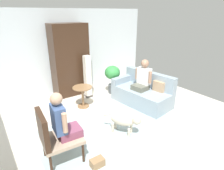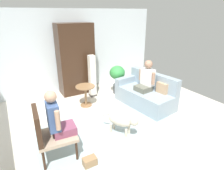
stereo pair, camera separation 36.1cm
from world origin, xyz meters
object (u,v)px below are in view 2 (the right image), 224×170
object	(u,v)px
armchair	(47,132)
potted_plant	(117,75)
couch	(145,94)
handbag	(90,161)
column_lamp	(92,76)
person_on_couch	(146,78)
round_end_table	(86,93)
dog	(122,121)
person_on_armchair	(56,118)
armoire_cabinet	(76,59)

from	to	relation	value
armchair	potted_plant	xyz separation A→B (m)	(2.56, 1.90, 0.04)
couch	handbag	distance (m)	2.66
column_lamp	potted_plant	bearing A→B (deg)	-13.38
person_on_couch	armchair	bearing A→B (deg)	-164.22
armchair	person_on_couch	xyz separation A→B (m)	(2.80, 0.79, 0.23)
column_lamp	handbag	distance (m)	2.93
round_end_table	dog	xyz separation A→B (m)	(0.15, -1.61, -0.07)
person_on_couch	person_on_armchair	world-z (taller)	person_on_armchair
round_end_table	handbag	bearing A→B (deg)	-111.30
couch	armchair	world-z (taller)	armchair
person_on_couch	person_on_armchair	distance (m)	2.74
armchair	person_on_couch	world-z (taller)	person_on_couch
person_on_couch	dog	distance (m)	1.61
couch	round_end_table	xyz separation A→B (m)	(-1.48, 0.76, 0.07)
round_end_table	potted_plant	size ratio (longest dim) A/B	0.65
round_end_table	handbag	xyz separation A→B (m)	(-0.81, -2.09, -0.31)
couch	potted_plant	world-z (taller)	potted_plant
person_on_couch	potted_plant	distance (m)	1.15
person_on_couch	dog	xyz separation A→B (m)	(-1.30, -0.83, -0.47)
potted_plant	armoire_cabinet	bearing A→B (deg)	145.07
couch	column_lamp	world-z (taller)	column_lamp
person_on_armchair	potted_plant	distance (m)	3.07
armchair	person_on_armchair	distance (m)	0.28
person_on_armchair	round_end_table	world-z (taller)	person_on_armchair
handbag	column_lamp	bearing A→B (deg)	64.21
person_on_couch	armoire_cabinet	world-z (taller)	armoire_cabinet
column_lamp	person_on_couch	bearing A→B (deg)	-52.03
person_on_couch	round_end_table	distance (m)	1.70
armchair	armoire_cabinet	world-z (taller)	armoire_cabinet
couch	armoire_cabinet	size ratio (longest dim) A/B	0.80
armoire_cabinet	column_lamp	bearing A→B (deg)	-62.96
armchair	person_on_couch	size ratio (longest dim) A/B	1.20
column_lamp	round_end_table	bearing A→B (deg)	-130.96
dog	potted_plant	size ratio (longest dim) A/B	0.84
dog	armchair	bearing A→B (deg)	178.62
person_on_armchair	potted_plant	world-z (taller)	person_on_armchair
armchair	handbag	world-z (taller)	armchair
armchair	dog	bearing A→B (deg)	-1.38
armchair	person_on_armchair	size ratio (longest dim) A/B	1.19
dog	column_lamp	distance (m)	2.16
armchair	armoire_cabinet	distance (m)	3.08
handbag	person_on_couch	bearing A→B (deg)	29.90
armchair	couch	bearing A→B (deg)	16.10
person_on_couch	round_end_table	xyz separation A→B (m)	(-1.45, 0.79, -0.40)
dog	handbag	distance (m)	1.10
person_on_armchair	round_end_table	bearing A→B (deg)	53.57
couch	armchair	xyz separation A→B (m)	(-2.83, -0.82, 0.24)
couch	handbag	bearing A→B (deg)	-149.95
column_lamp	handbag	xyz separation A→B (m)	(-1.25, -2.59, -0.56)
dog	armoire_cabinet	bearing A→B (deg)	89.82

